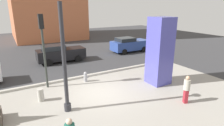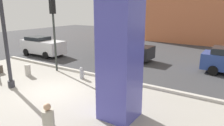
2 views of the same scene
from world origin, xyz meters
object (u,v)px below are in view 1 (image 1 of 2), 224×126
at_px(art_pillar_blue, 160,51).
at_px(traffic_light_far_side, 43,40).
at_px(lamp_post, 64,59).
at_px(pedestrian_on_sidewalk, 187,88).
at_px(concrete_bollard, 41,95).
at_px(car_passing_lane, 129,45).
at_px(fire_hydrant, 85,77).
at_px(car_curb_west, 60,53).

xyz_separation_m(art_pillar_blue, traffic_light_far_side, (-7.06, 3.12, 0.94)).
bearing_deg(lamp_post, pedestrian_on_sidewalk, -22.28).
relative_size(lamp_post, concrete_bollard, 7.78).
bearing_deg(lamp_post, car_passing_lane, 42.10).
relative_size(lamp_post, car_passing_lane, 1.28).
bearing_deg(art_pillar_blue, car_passing_lane, 67.46).
bearing_deg(concrete_bollard, car_passing_lane, 33.64).
height_order(art_pillar_blue, fire_hydrant, art_pillar_blue).
distance_m(fire_hydrant, concrete_bollard, 3.68).
height_order(car_passing_lane, pedestrian_on_sidewalk, car_passing_lane).
bearing_deg(pedestrian_on_sidewalk, traffic_light_far_side, 136.15).
xyz_separation_m(lamp_post, car_passing_lane, (10.50, 9.49, -1.96)).
xyz_separation_m(lamp_post, traffic_light_far_side, (-0.29, 3.63, 0.41)).
relative_size(traffic_light_far_side, pedestrian_on_sidewalk, 2.97).
bearing_deg(traffic_light_far_side, pedestrian_on_sidewalk, -43.85).
bearing_deg(concrete_bollard, traffic_light_far_side, 67.78).
bearing_deg(car_curb_west, concrete_bollard, -112.95).
xyz_separation_m(art_pillar_blue, pedestrian_on_sidewalk, (-0.69, -3.01, -1.41)).
bearing_deg(lamp_post, concrete_bollard, 119.45).
relative_size(art_pillar_blue, concrete_bollard, 6.19).
bearing_deg(pedestrian_on_sidewalk, lamp_post, 157.72).
distance_m(fire_hydrant, car_curb_west, 6.03).
distance_m(lamp_post, car_curb_west, 9.74).
bearing_deg(pedestrian_on_sidewalk, fire_hydrant, 122.92).
relative_size(lamp_post, art_pillar_blue, 1.26).
bearing_deg(fire_hydrant, pedestrian_on_sidewalk, -57.08).
bearing_deg(art_pillar_blue, fire_hydrant, 147.96).
distance_m(concrete_bollard, pedestrian_on_sidewalk, 8.34).
relative_size(car_passing_lane, pedestrian_on_sidewalk, 2.79).
relative_size(lamp_post, traffic_light_far_side, 1.20).
xyz_separation_m(concrete_bollard, traffic_light_far_side, (0.74, 1.81, 2.88)).
distance_m(traffic_light_far_side, pedestrian_on_sidewalk, 9.15).
height_order(fire_hydrant, car_passing_lane, car_passing_lane).
distance_m(concrete_bollard, car_curb_west, 8.13).
distance_m(lamp_post, concrete_bollard, 3.23).
bearing_deg(fire_hydrant, car_curb_west, 91.97).
bearing_deg(car_curb_west, car_passing_lane, 1.37).
xyz_separation_m(art_pillar_blue, car_passing_lane, (3.73, 8.98, -1.43)).
height_order(traffic_light_far_side, car_passing_lane, traffic_light_far_side).
bearing_deg(pedestrian_on_sidewalk, car_passing_lane, 69.77).
xyz_separation_m(lamp_post, concrete_bollard, (-1.03, 1.82, -2.47)).
height_order(lamp_post, car_passing_lane, lamp_post).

